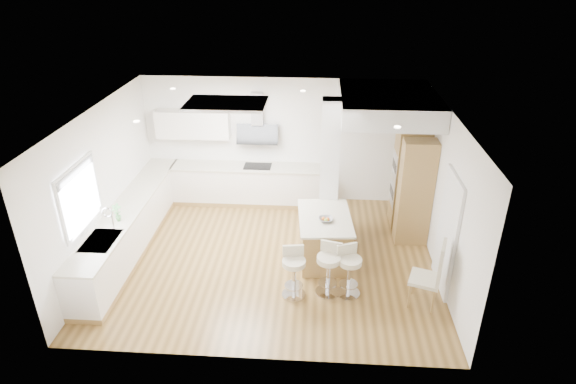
# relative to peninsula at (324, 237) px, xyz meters

# --- Properties ---
(ground) EXTENTS (6.00, 6.00, 0.00)m
(ground) POSITION_rel_peninsula_xyz_m (-0.98, -0.11, -0.43)
(ground) COLOR olive
(ground) RESTS_ON ground
(ceiling) EXTENTS (6.00, 5.00, 0.02)m
(ceiling) POSITION_rel_peninsula_xyz_m (-0.98, -0.11, -0.43)
(ceiling) COLOR silver
(ceiling) RESTS_ON ground
(wall_back) EXTENTS (6.00, 0.04, 2.80)m
(wall_back) POSITION_rel_peninsula_xyz_m (-0.98, 2.39, 0.97)
(wall_back) COLOR white
(wall_back) RESTS_ON ground
(wall_left) EXTENTS (0.04, 5.00, 2.80)m
(wall_left) POSITION_rel_peninsula_xyz_m (-3.98, -0.11, 0.97)
(wall_left) COLOR white
(wall_left) RESTS_ON ground
(wall_right) EXTENTS (0.04, 5.00, 2.80)m
(wall_right) POSITION_rel_peninsula_xyz_m (2.02, -0.11, 0.97)
(wall_right) COLOR white
(wall_right) RESTS_ON ground
(skylight) EXTENTS (4.10, 2.10, 0.06)m
(skylight) POSITION_rel_peninsula_xyz_m (-1.77, 0.49, 2.34)
(skylight) COLOR white
(skylight) RESTS_ON ground
(window_left) EXTENTS (0.06, 1.28, 1.07)m
(window_left) POSITION_rel_peninsula_xyz_m (-3.94, -1.01, 1.26)
(window_left) COLOR white
(window_left) RESTS_ON ground
(doorway_right) EXTENTS (0.05, 1.00, 2.10)m
(doorway_right) POSITION_rel_peninsula_xyz_m (1.99, -0.71, 0.57)
(doorway_right) COLOR #423934
(doorway_right) RESTS_ON ground
(counter_left) EXTENTS (0.63, 4.50, 1.35)m
(counter_left) POSITION_rel_peninsula_xyz_m (-3.68, 0.13, 0.02)
(counter_left) COLOR #A68147
(counter_left) RESTS_ON ground
(counter_back) EXTENTS (3.62, 0.63, 2.50)m
(counter_back) POSITION_rel_peninsula_xyz_m (-1.90, 2.12, 0.26)
(counter_back) COLOR #A68147
(counter_back) RESTS_ON ground
(pillar) EXTENTS (0.35, 0.35, 2.80)m
(pillar) POSITION_rel_peninsula_xyz_m (0.07, 0.84, 0.97)
(pillar) COLOR white
(pillar) RESTS_ON ground
(soffit) EXTENTS (1.78, 2.20, 0.40)m
(soffit) POSITION_rel_peninsula_xyz_m (1.12, 1.29, 2.17)
(soffit) COLOR silver
(soffit) RESTS_ON ground
(oven_column) EXTENTS (0.63, 1.21, 2.10)m
(oven_column) POSITION_rel_peninsula_xyz_m (1.70, 1.12, 0.62)
(oven_column) COLOR #A68147
(oven_column) RESTS_ON ground
(peninsula) EXTENTS (1.05, 1.48, 0.92)m
(peninsula) POSITION_rel_peninsula_xyz_m (0.00, 0.00, 0.00)
(peninsula) COLOR #A68147
(peninsula) RESTS_ON ground
(bar_stool_a) EXTENTS (0.45, 0.45, 0.89)m
(bar_stool_a) POSITION_rel_peninsula_xyz_m (-0.50, -1.15, 0.07)
(bar_stool_a) COLOR silver
(bar_stool_a) RESTS_ON ground
(bar_stool_b) EXTENTS (0.50, 0.50, 0.92)m
(bar_stool_b) POSITION_rel_peninsula_xyz_m (0.07, -1.05, 0.08)
(bar_stool_b) COLOR silver
(bar_stool_b) RESTS_ON ground
(bar_stool_c) EXTENTS (0.52, 0.52, 0.90)m
(bar_stool_c) POSITION_rel_peninsula_xyz_m (0.41, -1.06, 0.07)
(bar_stool_c) COLOR silver
(bar_stool_c) RESTS_ON ground
(dining_chair) EXTENTS (0.58, 0.58, 1.19)m
(dining_chair) POSITION_rel_peninsula_xyz_m (1.69, -1.27, 0.20)
(dining_chair) COLOR beige
(dining_chair) RESTS_ON ground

